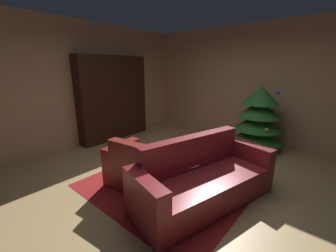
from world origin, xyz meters
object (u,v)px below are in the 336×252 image
object	(u,v)px
bookshelf_unit	(118,99)
coffee_table	(179,160)
bottle_on_table	(167,154)
armchair_red	(140,168)
book_stack_on_table	(175,156)
decorated_tree	(258,118)
couch_red	(203,180)

from	to	relation	value
bookshelf_unit	coffee_table	distance (m)	2.87
bottle_on_table	armchair_red	bearing A→B (deg)	-141.29
book_stack_on_table	bookshelf_unit	bearing A→B (deg)	160.62
armchair_red	decorated_tree	distance (m)	2.93
armchair_red	couch_red	bearing A→B (deg)	17.98
book_stack_on_table	bottle_on_table	bearing A→B (deg)	-125.22
coffee_table	decorated_tree	size ratio (longest dim) A/B	0.52
book_stack_on_table	couch_red	bearing A→B (deg)	-7.24
book_stack_on_table	decorated_tree	world-z (taller)	decorated_tree
bookshelf_unit	bottle_on_table	bearing A→B (deg)	-22.06
bookshelf_unit	bottle_on_table	xyz separation A→B (m)	(2.56, -1.04, -0.48)
bookshelf_unit	couch_red	bearing A→B (deg)	-17.42
coffee_table	decorated_tree	bearing A→B (deg)	80.66
armchair_red	book_stack_on_table	bearing A→B (deg)	42.54
bookshelf_unit	decorated_tree	world-z (taller)	bookshelf_unit
armchair_red	coffee_table	size ratio (longest dim) A/B	1.43
bookshelf_unit	decorated_tree	xyz separation A→B (m)	(3.06, 1.48, -0.30)
couch_red	decorated_tree	world-z (taller)	decorated_tree
couch_red	bookshelf_unit	bearing A→B (deg)	162.58
armchair_red	couch_red	xyz separation A→B (m)	(0.95, 0.31, 0.01)
book_stack_on_table	decorated_tree	bearing A→B (deg)	80.04
coffee_table	book_stack_on_table	size ratio (longest dim) A/B	3.17
coffee_table	bottle_on_table	distance (m)	0.24
bookshelf_unit	book_stack_on_table	xyz separation A→B (m)	(2.64, -0.93, -0.53)
bookshelf_unit	book_stack_on_table	bearing A→B (deg)	-19.38
book_stack_on_table	bottle_on_table	size ratio (longest dim) A/B	1.03
bookshelf_unit	armchair_red	size ratio (longest dim) A/B	2.00
armchair_red	decorated_tree	bearing A→B (deg)	73.35
couch_red	bottle_on_table	world-z (taller)	couch_red
bookshelf_unit	coffee_table	size ratio (longest dim) A/B	2.86
bookshelf_unit	decorated_tree	distance (m)	3.41
armchair_red	bottle_on_table	xyz separation A→B (m)	(0.33, 0.27, 0.24)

